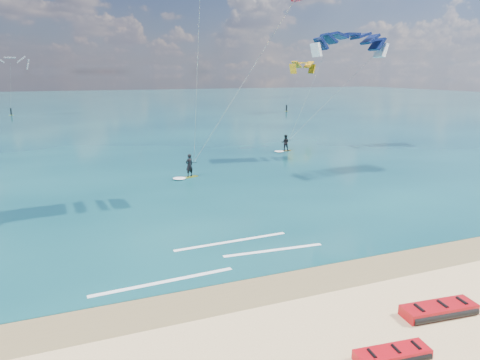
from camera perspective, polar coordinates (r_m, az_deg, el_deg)
name	(u,v)px	position (r m, az deg, el deg)	size (l,w,h in m)	color
ground	(129,146)	(52.39, -14.61, 4.35)	(320.00, 320.00, 0.00)	tan
wet_sand_strip	(245,293)	(17.70, 0.63, -14.79)	(320.00, 2.40, 0.01)	brown
sea	(97,106)	(115.82, -18.51, 9.28)	(320.00, 200.00, 0.04)	#0B323F
packed_kite_left	(392,359)	(15.03, 19.58, -21.55)	(2.57, 1.03, 0.37)	#BC0A13
packed_kite_mid	(438,314)	(17.88, 24.91, -15.93)	(3.05, 1.23, 0.45)	#B10C12
kitesurfer_main	(217,68)	(31.08, -3.08, 14.66)	(9.42, 10.00, 17.17)	#A8CB17
kitesurfer_far	(318,87)	(45.85, 10.35, 12.13)	(10.64, 7.08, 13.59)	gold
shoreline_foam	(224,257)	(20.69, -2.21, -10.16)	(11.35, 3.62, 0.01)	white
distant_kites	(29,86)	(92.12, -26.26, 11.12)	(84.67, 33.62, 14.67)	#E142A9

